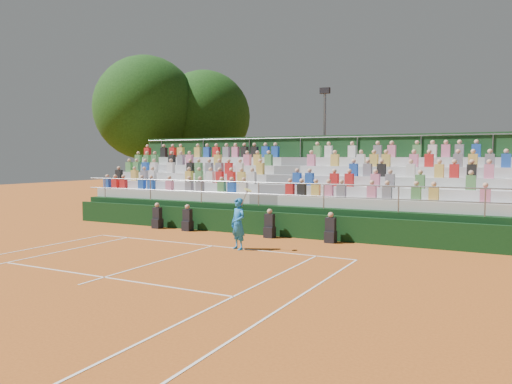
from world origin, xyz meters
The scene contains 8 objects.
ground centered at (0.00, 0.00, 0.00)m, with size 90.00×90.00×0.00m, color #B1581D.
courtside_wall centered at (0.00, 3.20, 0.50)m, with size 20.00×0.15×1.00m, color black.
line_officials centered at (-0.80, 2.75, 0.48)m, with size 8.84×0.40×1.19m.
grandstand centered at (-0.02, 6.44, 1.09)m, with size 20.00×5.20×4.40m.
tennis_player centered at (1.20, -0.15, 0.93)m, with size 0.93×0.68×2.22m.
tree_west centered at (-12.48, 11.23, 6.62)m, with size 7.00×7.00×10.13m.
tree_east centered at (-9.78, 14.27, 6.16)m, with size 6.46×6.46×9.40m.
floodlight_mast centered at (-0.32, 12.97, 4.38)m, with size 0.60×0.25×7.43m.
Camera 1 is at (9.96, -15.51, 3.30)m, focal length 35.00 mm.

